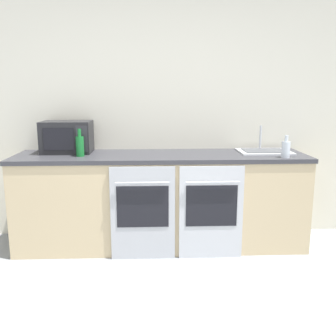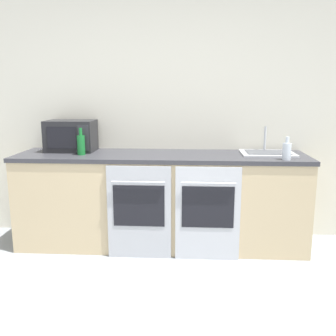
{
  "view_description": "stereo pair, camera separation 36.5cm",
  "coord_description": "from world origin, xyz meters",
  "px_view_note": "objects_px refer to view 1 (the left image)",
  "views": [
    {
      "loc": [
        -0.08,
        -1.55,
        1.52
      ],
      "look_at": [
        0.07,
        2.02,
        0.78
      ],
      "focal_mm": 40.0,
      "sensor_mm": 36.0,
      "label": 1
    },
    {
      "loc": [
        0.29,
        -1.55,
        1.52
      ],
      "look_at": [
        0.07,
        2.02,
        0.78
      ],
      "focal_mm": 40.0,
      "sensor_mm": 36.0,
      "label": 2
    }
  ],
  "objects_px": {
    "microwave": "(67,137)",
    "oven_left": "(143,213)",
    "oven_right": "(211,212)",
    "bottle_clear": "(286,149)",
    "bottle_green": "(80,146)",
    "sink": "(264,151)"
  },
  "relations": [
    {
      "from": "microwave",
      "to": "oven_left",
      "type": "bearing_deg",
      "value": -32.17
    },
    {
      "from": "oven_right",
      "to": "bottle_clear",
      "type": "height_order",
      "value": "bottle_clear"
    },
    {
      "from": "microwave",
      "to": "bottle_green",
      "type": "bearing_deg",
      "value": -53.23
    },
    {
      "from": "oven_left",
      "to": "sink",
      "type": "xyz_separation_m",
      "value": [
        1.21,
        0.42,
        0.49
      ]
    },
    {
      "from": "oven_right",
      "to": "bottle_green",
      "type": "distance_m",
      "value": 1.36
    },
    {
      "from": "oven_left",
      "to": "bottle_green",
      "type": "xyz_separation_m",
      "value": [
        -0.58,
        0.25,
        0.58
      ]
    },
    {
      "from": "bottle_green",
      "to": "sink",
      "type": "bearing_deg",
      "value": 5.32
    },
    {
      "from": "oven_right",
      "to": "bottle_green",
      "type": "bearing_deg",
      "value": 168.24
    },
    {
      "from": "oven_right",
      "to": "oven_left",
      "type": "bearing_deg",
      "value": 180.0
    },
    {
      "from": "oven_left",
      "to": "oven_right",
      "type": "distance_m",
      "value": 0.62
    },
    {
      "from": "bottle_green",
      "to": "microwave",
      "type": "bearing_deg",
      "value": 126.77
    },
    {
      "from": "microwave",
      "to": "bottle_green",
      "type": "height_order",
      "value": "microwave"
    },
    {
      "from": "oven_left",
      "to": "oven_right",
      "type": "bearing_deg",
      "value": 0.0
    },
    {
      "from": "microwave",
      "to": "bottle_clear",
      "type": "xyz_separation_m",
      "value": [
        2.06,
        -0.37,
        -0.08
      ]
    },
    {
      "from": "microwave",
      "to": "sink",
      "type": "relative_size",
      "value": 0.94
    },
    {
      "from": "oven_left",
      "to": "sink",
      "type": "bearing_deg",
      "value": 19.08
    },
    {
      "from": "microwave",
      "to": "bottle_green",
      "type": "xyz_separation_m",
      "value": [
        0.16,
        -0.22,
        -0.05
      ]
    },
    {
      "from": "oven_left",
      "to": "microwave",
      "type": "relative_size",
      "value": 1.82
    },
    {
      "from": "bottle_clear",
      "to": "sink",
      "type": "distance_m",
      "value": 0.34
    },
    {
      "from": "microwave",
      "to": "oven_right",
      "type": "bearing_deg",
      "value": -18.97
    },
    {
      "from": "bottle_clear",
      "to": "bottle_green",
      "type": "xyz_separation_m",
      "value": [
        -1.89,
        0.15,
        0.02
      ]
    },
    {
      "from": "oven_left",
      "to": "microwave",
      "type": "height_order",
      "value": "microwave"
    }
  ]
}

